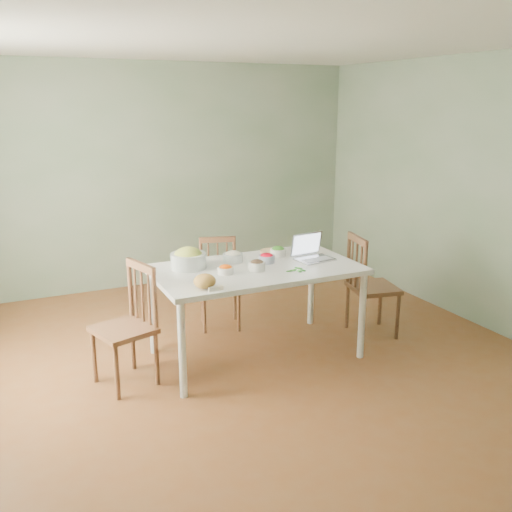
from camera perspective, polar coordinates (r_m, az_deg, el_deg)
name	(u,v)px	position (r m, az deg, el deg)	size (l,w,h in m)	color
floor	(247,358)	(5.13, -0.88, -10.38)	(5.00, 5.00, 0.00)	brown
ceiling	(246,39)	(4.64, -1.03, 21.18)	(5.00, 5.00, 0.00)	white
wall_back	(163,176)	(7.03, -9.42, 8.01)	(5.00, 0.00, 2.70)	gray
wall_front	(476,307)	(2.70, 21.43, -4.82)	(5.00, 0.00, 2.70)	gray
wall_right	(470,191)	(6.15, 20.94, 6.16)	(0.00, 5.00, 2.70)	gray
dining_table	(256,312)	(5.04, 0.00, -5.70)	(1.79, 1.01, 0.84)	white
chair_far	(220,284)	(5.68, -3.72, -2.89)	(0.40, 0.38, 0.90)	#492C17
chair_left	(123,327)	(4.64, -13.36, -7.02)	(0.44, 0.42, 1.00)	#492C17
chair_right	(373,285)	(5.60, 11.86, -2.92)	(0.45, 0.42, 1.01)	#492C17
bread_boule	(205,281)	(4.36, -5.24, -2.56)	(0.18, 0.18, 0.11)	#C58B3D
butter_stick	(216,288)	(4.31, -4.13, -3.30)	(0.12, 0.03, 0.03)	#F2EACE
bowl_squash	(188,258)	(4.88, -6.90, -0.22)	(0.31, 0.31, 0.18)	#C3C35A
bowl_carrot	(225,269)	(4.71, -3.13, -1.38)	(0.14, 0.14, 0.08)	#FC4200
bowl_onion	(233,256)	(5.05, -2.37, -0.05)	(0.18, 0.18, 0.10)	white
bowl_mushroom	(257,265)	(4.79, 0.10, -0.94)	(0.14, 0.14, 0.09)	#341910
bowl_redpep	(267,258)	(5.03, 1.09, -0.20)	(0.15, 0.15, 0.09)	#C00012
bowl_broccoli	(278,251)	(5.24, 2.25, 0.49)	(0.15, 0.15, 0.09)	#2E5320
flatbread	(271,251)	(5.37, 1.57, 0.47)	(0.22, 0.22, 0.02)	#E0BC85
basil_bunch	(295,269)	(4.81, 3.99, -1.36)	(0.19, 0.19, 0.02)	#2B7825
laptop	(315,248)	(5.11, 6.04, 0.84)	(0.33, 0.27, 0.23)	silver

